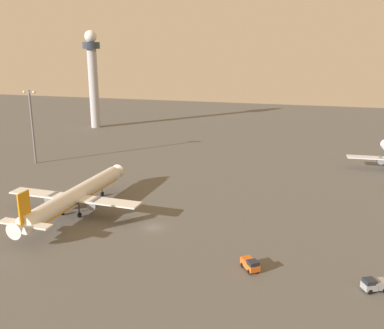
# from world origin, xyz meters

# --- Properties ---
(ground_plane) EXTENTS (416.00, 416.00, 0.00)m
(ground_plane) POSITION_xyz_m (0.00, 0.00, 0.00)
(ground_plane) COLOR #56544F
(control_tower) EXTENTS (8.00, 8.00, 45.11)m
(control_tower) POSITION_xyz_m (-67.32, 105.04, 25.82)
(control_tower) COLOR #A8A8B2
(control_tower) RESTS_ON ground
(airplane_taxiway_distant) EXTENTS (34.36, 44.13, 11.32)m
(airplane_taxiway_distant) POSITION_xyz_m (-21.16, 3.20, 4.28)
(airplane_taxiway_distant) COLOR silver
(airplane_taxiway_distant) RESTS_ON ground
(maintenance_van) EXTENTS (4.58, 3.57, 2.25)m
(maintenance_van) POSITION_xyz_m (44.78, -15.08, 1.18)
(maintenance_van) COLOR gray
(maintenance_van) RESTS_ON ground
(baggage_tractor) EXTENTS (4.05, 4.49, 2.25)m
(baggage_tractor) POSITION_xyz_m (23.75, -13.50, 1.18)
(baggage_tractor) COLOR #D85919
(baggage_tractor) RESTS_ON ground
(apron_light_central) EXTENTS (4.80, 0.90, 24.84)m
(apron_light_central) POSITION_xyz_m (-57.26, 40.54, 14.25)
(apron_light_central) COLOR slate
(apron_light_central) RESTS_ON ground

